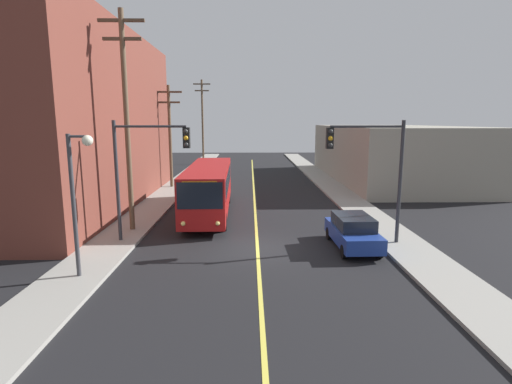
# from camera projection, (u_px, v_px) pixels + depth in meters

# --- Properties ---
(ground_plane) EXTENTS (120.00, 120.00, 0.00)m
(ground_plane) POSITION_uv_depth(u_px,v_px,m) (257.00, 249.00, 19.42)
(ground_plane) COLOR black
(sidewalk_left) EXTENTS (2.50, 90.00, 0.15)m
(sidewalk_left) POSITION_uv_depth(u_px,v_px,m) (155.00, 205.00, 29.13)
(sidewalk_left) COLOR gray
(sidewalk_left) RESTS_ON ground
(sidewalk_right) EXTENTS (2.50, 90.00, 0.15)m
(sidewalk_right) POSITION_uv_depth(u_px,v_px,m) (353.00, 204.00, 29.36)
(sidewalk_right) COLOR gray
(sidewalk_right) RESTS_ON ground
(lane_stripe_center) EXTENTS (0.16, 60.00, 0.01)m
(lane_stripe_center) POSITION_uv_depth(u_px,v_px,m) (254.00, 193.00, 34.18)
(lane_stripe_center) COLOR #D8CC4C
(lane_stripe_center) RESTS_ON ground
(building_left_brick) EXTENTS (10.00, 23.44, 12.36)m
(building_left_brick) POSITION_uv_depth(u_px,v_px,m) (64.00, 120.00, 28.22)
(building_left_brick) COLOR brown
(building_left_brick) RESTS_ON ground
(building_right_warehouse) EXTENTS (12.00, 24.59, 5.59)m
(building_right_warehouse) POSITION_uv_depth(u_px,v_px,m) (391.00, 153.00, 42.09)
(building_right_warehouse) COLOR gray
(building_right_warehouse) RESTS_ON ground
(city_bus) EXTENTS (2.82, 12.20, 3.20)m
(city_bus) POSITION_uv_depth(u_px,v_px,m) (209.00, 187.00, 26.36)
(city_bus) COLOR maroon
(city_bus) RESTS_ON ground
(parked_car_blue) EXTENTS (1.92, 4.45, 1.62)m
(parked_car_blue) POSITION_uv_depth(u_px,v_px,m) (353.00, 231.00, 19.38)
(parked_car_blue) COLOR navy
(parked_car_blue) RESTS_ON ground
(utility_pole_near) EXTENTS (2.40, 0.28, 11.64)m
(utility_pole_near) POSITION_uv_depth(u_px,v_px,m) (126.00, 114.00, 21.28)
(utility_pole_near) COLOR brown
(utility_pole_near) RESTS_ON sidewalk_left
(utility_pole_mid) EXTENTS (2.40, 0.28, 9.10)m
(utility_pole_mid) POSITION_uv_depth(u_px,v_px,m) (170.00, 131.00, 36.07)
(utility_pole_mid) COLOR brown
(utility_pole_mid) RESTS_ON sidewalk_left
(utility_pole_far) EXTENTS (2.40, 0.28, 11.65)m
(utility_pole_far) POSITION_uv_depth(u_px,v_px,m) (203.00, 118.00, 56.61)
(utility_pole_far) COLOR brown
(utility_pole_far) RESTS_ON sidewalk_left
(traffic_signal_left_corner) EXTENTS (3.75, 0.48, 6.00)m
(traffic_signal_left_corner) POSITION_uv_depth(u_px,v_px,m) (147.00, 158.00, 19.64)
(traffic_signal_left_corner) COLOR #2D2D33
(traffic_signal_left_corner) RESTS_ON sidewalk_left
(traffic_signal_right_corner) EXTENTS (3.75, 0.48, 6.00)m
(traffic_signal_right_corner) POSITION_uv_depth(u_px,v_px,m) (370.00, 159.00, 19.20)
(traffic_signal_right_corner) COLOR #2D2D33
(traffic_signal_right_corner) RESTS_ON sidewalk_right
(street_lamp_left) EXTENTS (0.98, 0.40, 5.50)m
(street_lamp_left) POSITION_uv_depth(u_px,v_px,m) (78.00, 185.00, 15.01)
(street_lamp_left) COLOR #38383D
(street_lamp_left) RESTS_ON sidewalk_left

